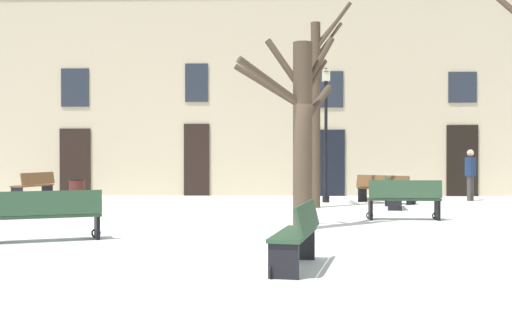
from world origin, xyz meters
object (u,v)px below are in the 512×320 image
at_px(tree_foreground, 301,125).
at_px(bench_near_center_tree, 34,185).
at_px(tree_center, 317,104).
at_px(bench_near_lamp, 391,192).
at_px(bench_far_corner, 47,215).
at_px(bench_back_to_back_right, 404,199).
at_px(litter_bin, 77,192).
at_px(streetlamp, 326,120).
at_px(person_strolling, 470,172).
at_px(bench_back_to_back_left, 297,234).
at_px(bench_by_litter_bin, 385,188).

distance_m(tree_foreground, bench_near_center_tree, 11.70).
xyz_separation_m(tree_center, bench_near_lamp, (2.05, -0.25, -2.46)).
bearing_deg(bench_far_corner, bench_near_center_tree, -90.13).
bearing_deg(bench_back_to_back_right, litter_bin, -23.69).
bearing_deg(streetlamp, litter_bin, -171.41).
height_order(bench_near_center_tree, bench_far_corner, bench_near_center_tree).
distance_m(streetlamp, bench_near_center_tree, 9.81).
bearing_deg(bench_near_lamp, tree_center, 89.52).
bearing_deg(person_strolling, bench_near_lamp, 173.24).
height_order(litter_bin, person_strolling, person_strolling).
bearing_deg(bench_far_corner, streetlamp, -143.69).
bearing_deg(litter_bin, tree_center, -6.42).
bearing_deg(bench_back_to_back_right, bench_near_center_tree, -27.57).
bearing_deg(bench_back_to_back_right, tree_foreground, 37.86).
xyz_separation_m(tree_foreground, bench_far_corner, (-4.44, -1.98, -1.64)).
bearing_deg(bench_near_center_tree, bench_far_corner, 37.11).
bearing_deg(streetlamp, bench_near_center_tree, 175.43).
bearing_deg(bench_back_to_back_right, bench_near_lamp, -93.18).
height_order(tree_foreground, bench_near_lamp, tree_foreground).
height_order(streetlamp, bench_near_lamp, streetlamp).
bearing_deg(bench_back_to_back_left, tree_center, -174.23).
height_order(streetlamp, bench_far_corner, streetlamp).
bearing_deg(tree_center, tree_foreground, -97.07).
bearing_deg(bench_near_center_tree, bench_back_to_back_left, 48.71).
height_order(litter_bin, bench_by_litter_bin, bench_by_litter_bin).
bearing_deg(bench_back_to_back_right, streetlamp, -74.01).
distance_m(tree_center, bench_by_litter_bin, 3.64).
bearing_deg(bench_by_litter_bin, bench_near_center_tree, 35.40).
relative_size(tree_center, bench_near_center_tree, 3.16).
relative_size(litter_bin, bench_back_to_back_left, 0.46).
xyz_separation_m(streetlamp, bench_far_corner, (-5.50, -9.09, -2.11)).
relative_size(bench_near_center_tree, bench_far_corner, 0.96).
xyz_separation_m(bench_back_to_back_left, bench_near_center_tree, (-8.28, 12.29, 0.02)).
distance_m(streetlamp, bench_back_to_back_right, 5.88).
distance_m(tree_foreground, streetlamp, 7.20).
distance_m(bench_back_to_back_left, bench_far_corner, 4.88).
relative_size(tree_center, streetlamp, 1.35).
bearing_deg(bench_near_center_tree, tree_center, 88.28).
bearing_deg(streetlamp, person_strolling, 9.46).
bearing_deg(bench_by_litter_bin, bench_back_to_back_left, 115.95).
height_order(tree_foreground, bench_far_corner, tree_foreground).
distance_m(litter_bin, bench_far_corner, 8.20).
distance_m(bench_back_to_back_left, bench_by_litter_bin, 11.54).
relative_size(tree_center, bench_back_to_back_left, 3.46).
height_order(bench_by_litter_bin, person_strolling, person_strolling).
bearing_deg(bench_near_lamp, bench_back_to_back_left, 169.29).
relative_size(streetlamp, bench_back_to_back_right, 2.51).
relative_size(tree_foreground, bench_near_lamp, 2.42).
xyz_separation_m(tree_foreground, bench_back_to_back_right, (2.43, 1.78, -1.61)).
height_order(streetlamp, bench_back_to_back_right, streetlamp).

